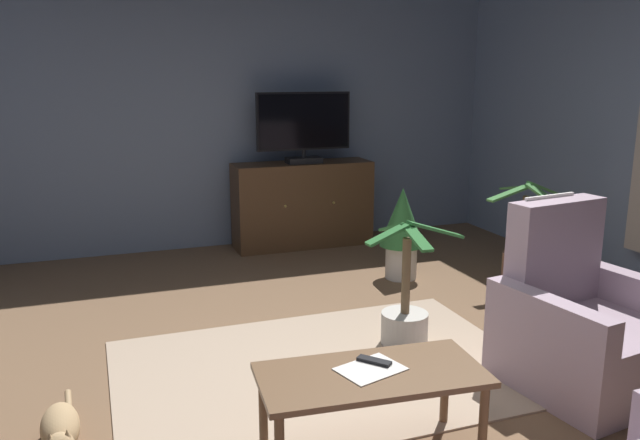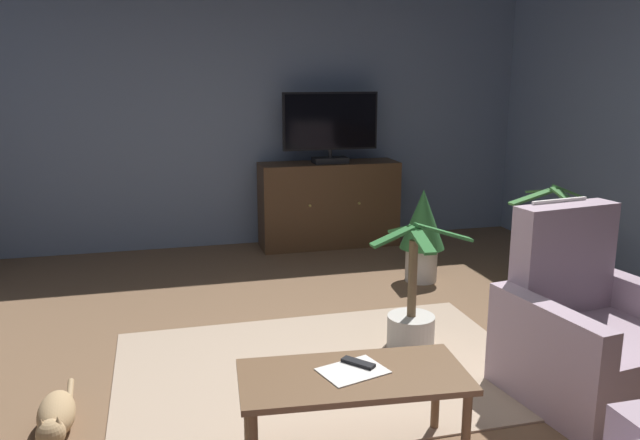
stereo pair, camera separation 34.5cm
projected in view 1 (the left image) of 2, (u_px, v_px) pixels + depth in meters
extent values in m
cube|color=brown|center=(338.00, 384.00, 3.89)|extent=(6.71, 7.31, 0.04)
cube|color=slate|center=(220.00, 114.00, 6.69)|extent=(6.71, 0.10, 2.82)
cube|color=tan|center=(324.00, 369.00, 4.03)|extent=(2.57, 1.78, 0.01)
cube|color=#352315|center=(303.00, 242.00, 6.94)|extent=(1.41, 0.39, 0.06)
cube|color=#4C331E|center=(303.00, 204.00, 6.85)|extent=(1.47, 0.45, 0.90)
sphere|color=tan|center=(285.00, 206.00, 6.53)|extent=(0.03, 0.03, 0.03)
sphere|color=tan|center=(334.00, 203.00, 6.71)|extent=(0.03, 0.03, 0.03)
cube|color=black|center=(304.00, 160.00, 6.69)|extent=(0.36, 0.20, 0.06)
cylinder|color=black|center=(304.00, 154.00, 6.68)|extent=(0.04, 0.04, 0.08)
cube|color=black|center=(304.00, 121.00, 6.60)|extent=(1.01, 0.05, 0.59)
cube|color=black|center=(304.00, 121.00, 6.57)|extent=(0.97, 0.01, 0.55)
cube|color=brown|center=(372.00, 375.00, 3.02)|extent=(1.11, 0.59, 0.03)
cylinder|color=brown|center=(445.00, 386.00, 3.38)|extent=(0.04, 0.04, 0.43)
cylinder|color=brown|center=(263.00, 411.00, 3.14)|extent=(0.04, 0.04, 0.43)
cylinder|color=brown|center=(483.00, 426.00, 3.00)|extent=(0.04, 0.04, 0.43)
cube|color=black|center=(374.00, 361.00, 3.10)|extent=(0.15, 0.16, 0.02)
cube|color=silver|center=(370.00, 369.00, 3.04)|extent=(0.35, 0.30, 0.01)
cube|color=#AD93A3|center=(591.00, 353.00, 3.80)|extent=(0.77, 0.94, 0.42)
cube|color=#AD93A3|center=(554.00, 252.00, 3.96)|extent=(0.67, 0.27, 0.66)
cube|color=#AD93A3|center=(636.00, 325.00, 3.95)|extent=(0.25, 0.87, 0.62)
cube|color=#AD93A3|center=(545.00, 350.00, 3.59)|extent=(0.25, 0.87, 0.62)
cube|color=white|center=(548.00, 214.00, 3.97)|extent=(0.40, 0.08, 0.24)
cylinder|color=#99664C|center=(521.00, 268.00, 5.69)|extent=(0.34, 0.34, 0.27)
cylinder|color=brown|center=(524.00, 225.00, 5.60)|extent=(0.06, 0.06, 0.52)
cube|color=#4C8E47|center=(549.00, 190.00, 5.58)|extent=(0.41, 0.13, 0.18)
cube|color=#4C8E47|center=(515.00, 188.00, 5.72)|extent=(0.12, 0.39, 0.10)
cube|color=#4C8E47|center=(508.00, 194.00, 5.44)|extent=(0.42, 0.13, 0.11)
cube|color=#4C8E47|center=(544.00, 195.00, 5.37)|extent=(0.13, 0.37, 0.15)
cylinder|color=beige|center=(401.00, 262.00, 5.81)|extent=(0.28, 0.28, 0.31)
cone|color=#2D6B33|center=(402.00, 217.00, 5.72)|extent=(0.40, 0.40, 0.53)
cylinder|color=beige|center=(404.00, 329.00, 4.39)|extent=(0.32, 0.32, 0.23)
cylinder|color=brown|center=(406.00, 276.00, 4.30)|extent=(0.06, 0.06, 0.53)
cube|color=#2D6B33|center=(435.00, 230.00, 4.31)|extent=(0.41, 0.08, 0.15)
cube|color=#2D6B33|center=(395.00, 227.00, 4.38)|extent=(0.10, 0.32, 0.12)
cube|color=#2D6B33|center=(387.00, 235.00, 4.17)|extent=(0.30, 0.11, 0.12)
cube|color=#2D6B33|center=(418.00, 238.00, 4.08)|extent=(0.11, 0.33, 0.10)
ellipsoid|color=tan|center=(60.00, 427.00, 3.21)|extent=(0.20, 0.40, 0.19)
cone|color=tan|center=(67.00, 433.00, 2.99)|extent=(0.04, 0.04, 0.04)
cone|color=tan|center=(50.00, 437.00, 2.96)|extent=(0.04, 0.04, 0.04)
cylinder|color=tan|center=(69.00, 405.00, 3.50)|extent=(0.04, 0.22, 0.08)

